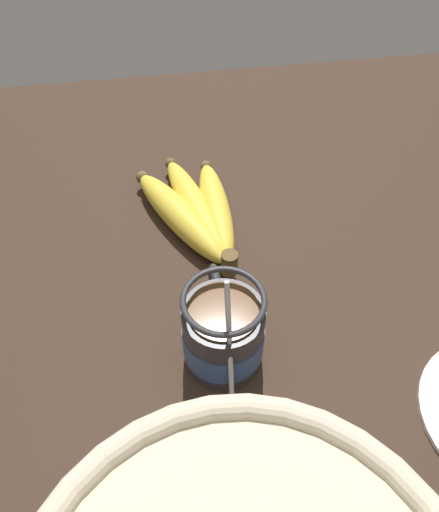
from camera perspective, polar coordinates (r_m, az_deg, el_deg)
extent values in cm
cube|color=#332319|center=(60.76, 0.60, -4.59)|extent=(101.94, 101.94, 3.15)
cylinder|color=#28282D|center=(50.78, 0.44, -9.08)|extent=(8.11, 8.11, 8.34)
cylinder|color=navy|center=(51.30, 0.43, -9.44)|extent=(8.31, 8.31, 3.56)
torus|color=#28282D|center=(52.87, -0.44, -3.99)|extent=(5.78, 0.90, 5.78)
cylinder|color=brown|center=(47.22, 0.46, -6.31)|extent=(6.91, 6.91, 0.40)
torus|color=#28282D|center=(45.82, 0.48, -5.08)|extent=(8.11, 8.11, 0.60)
cylinder|color=#B2B2B7|center=(45.68, 1.16, -10.04)|extent=(4.48, 0.50, 13.31)
ellipsoid|color=#B2B2B7|center=(52.36, 0.67, -11.93)|extent=(3.00, 2.00, 0.80)
cylinder|color=brown|center=(58.36, 1.14, -0.82)|extent=(2.00, 2.00, 3.00)
ellipsoid|color=gold|center=(65.97, -0.41, 5.31)|extent=(18.41, 3.72, 3.63)
sphere|color=brown|center=(72.86, -1.56, 10.22)|extent=(1.63, 1.63, 1.63)
ellipsoid|color=gold|center=(66.28, -2.74, 5.48)|extent=(20.73, 8.33, 3.59)
sphere|color=brown|center=(73.72, -5.61, 10.49)|extent=(1.62, 1.62, 1.62)
ellipsoid|color=gold|center=(65.04, -4.53, 4.55)|extent=(19.08, 12.36, 3.97)
sphere|color=brown|center=(71.50, -8.81, 8.89)|extent=(1.79, 1.79, 1.79)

